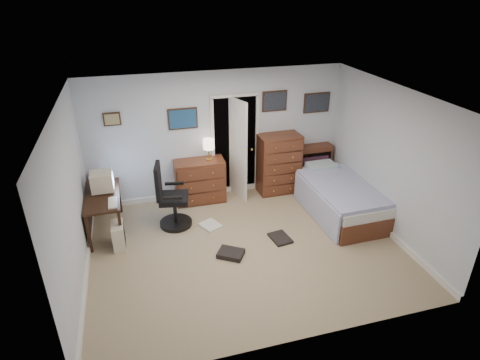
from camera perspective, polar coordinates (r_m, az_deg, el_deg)
name	(u,v)px	position (r m, az deg, el deg)	size (l,w,h in m)	color
floor	(246,248)	(6.71, 0.84, -9.61)	(5.00, 4.00, 0.02)	tan
computer_desk	(98,204)	(7.22, -19.52, -3.23)	(0.59, 1.24, 0.71)	black
crt_monitor	(102,181)	(7.19, -19.04, -0.20)	(0.37, 0.35, 0.34)	beige
keyboard	(113,203)	(6.81, -17.64, -3.10)	(0.14, 0.38, 0.02)	beige
pc_tower	(119,235)	(6.90, -16.89, -7.56)	(0.20, 0.40, 0.43)	beige
office_chair	(170,203)	(7.13, -9.86, -3.18)	(0.67, 0.67, 1.19)	black
media_stack	(99,192)	(7.94, -19.44, -1.62)	(0.16, 0.16, 0.80)	maroon
low_dresser	(200,181)	(7.89, -5.73, -0.11)	(0.96, 0.48, 0.86)	#592E1C
table_lamp	(209,145)	(7.62, -4.50, 5.01)	(0.22, 0.22, 0.42)	gold
doorway	(231,141)	(8.25, -1.26, 5.60)	(0.96, 1.12, 2.05)	black
tall_dresser	(279,164)	(8.18, 5.50, 2.33)	(0.83, 0.49, 1.22)	#592E1C
headboard_bookcase	(308,164)	(8.60, 9.70, 2.24)	(0.98, 0.26, 0.88)	#592E1C
bed	(338,197)	(7.71, 13.82, -2.40)	(1.14, 2.06, 0.67)	#592E1C
wall_posters	(246,109)	(7.79, 0.84, 10.13)	(4.38, 0.04, 0.60)	#331E11
floor_clutter	(237,242)	(6.78, -0.39, -8.77)	(1.45, 1.37, 0.08)	black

